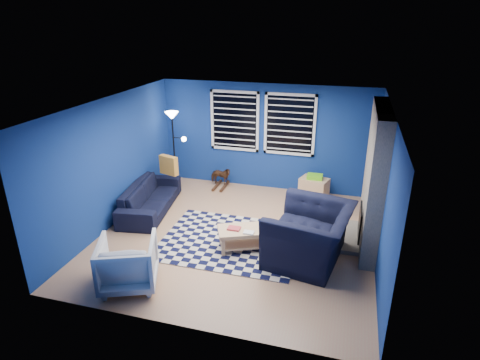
% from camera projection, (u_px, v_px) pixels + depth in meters
% --- Properties ---
extents(floor, '(5.00, 5.00, 0.00)m').
position_uv_depth(floor, '(236.00, 236.00, 7.61)').
color(floor, tan).
rests_on(floor, ground).
extents(ceiling, '(5.00, 5.00, 0.00)m').
position_uv_depth(ceiling, '(236.00, 105.00, 6.67)').
color(ceiling, white).
rests_on(ceiling, wall_back).
extents(wall_back, '(5.00, 0.00, 5.00)m').
position_uv_depth(wall_back, '(266.00, 137.00, 9.37)').
color(wall_back, navy).
rests_on(wall_back, floor).
extents(wall_left, '(0.00, 5.00, 5.00)m').
position_uv_depth(wall_left, '(112.00, 162.00, 7.76)').
color(wall_left, navy).
rests_on(wall_left, floor).
extents(wall_right, '(0.00, 5.00, 5.00)m').
position_uv_depth(wall_right, '(384.00, 190.00, 6.51)').
color(wall_right, navy).
rests_on(wall_right, floor).
extents(fireplace, '(0.65, 2.00, 2.50)m').
position_uv_depth(fireplace, '(373.00, 181.00, 7.01)').
color(fireplace, gray).
rests_on(fireplace, floor).
extents(window_left, '(1.17, 0.06, 1.42)m').
position_uv_depth(window_left, '(235.00, 121.00, 9.39)').
color(window_left, black).
rests_on(window_left, wall_back).
extents(window_right, '(1.17, 0.06, 1.42)m').
position_uv_depth(window_right, '(290.00, 125.00, 9.06)').
color(window_right, black).
rests_on(window_right, wall_back).
extents(tv, '(0.07, 1.00, 0.58)m').
position_uv_depth(tv, '(377.00, 146.00, 8.25)').
color(tv, black).
rests_on(tv, wall_right).
extents(rug, '(2.51, 2.01, 0.02)m').
position_uv_depth(rug, '(230.00, 241.00, 7.43)').
color(rug, black).
rests_on(rug, floor).
extents(sofa, '(2.14, 1.10, 0.60)m').
position_uv_depth(sofa, '(150.00, 197.00, 8.53)').
color(sofa, black).
rests_on(sofa, floor).
extents(armchair_big, '(1.65, 1.50, 0.95)m').
position_uv_depth(armchair_big, '(309.00, 235.00, 6.72)').
color(armchair_big, black).
rests_on(armchair_big, floor).
extents(armchair_bent, '(1.10, 1.11, 0.78)m').
position_uv_depth(armchair_bent, '(128.00, 263.00, 6.10)').
color(armchair_bent, gray).
rests_on(armchair_bent, floor).
extents(rocking_horse, '(0.26, 0.54, 0.45)m').
position_uv_depth(rocking_horse, '(221.00, 176.00, 9.69)').
color(rocking_horse, '#4B3018').
rests_on(rocking_horse, floor).
extents(coffee_table, '(0.98, 0.79, 0.43)m').
position_uv_depth(coffee_table, '(242.00, 234.00, 7.08)').
color(coffee_table, tan).
rests_on(coffee_table, rug).
extents(cabinet, '(0.70, 0.57, 0.59)m').
position_uv_depth(cabinet, '(314.00, 188.00, 9.07)').
color(cabinet, tan).
rests_on(cabinet, floor).
extents(floor_lamp, '(0.50, 0.31, 1.85)m').
position_uv_depth(floor_lamp, '(173.00, 126.00, 9.27)').
color(floor_lamp, black).
rests_on(floor_lamp, floor).
extents(throw_pillow, '(0.46, 0.26, 0.42)m').
position_uv_depth(throw_pillow, '(169.00, 165.00, 8.90)').
color(throw_pillow, '#C17F2D').
rests_on(throw_pillow, sofa).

